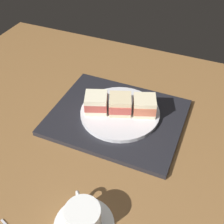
% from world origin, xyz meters
% --- Properties ---
extents(ground_plane, '(1.40, 1.00, 0.03)m').
position_xyz_m(ground_plane, '(0.00, 0.00, -0.01)').
color(ground_plane, brown).
extents(serving_tray, '(0.39, 0.31, 0.02)m').
position_xyz_m(serving_tray, '(0.02, -0.05, 0.01)').
color(serving_tray, black).
rests_on(serving_tray, ground_plane).
extents(sandwich_plate, '(0.24, 0.24, 0.01)m').
position_xyz_m(sandwich_plate, '(0.01, -0.06, 0.02)').
color(sandwich_plate, silver).
rests_on(sandwich_plate, serving_tray).
extents(sandwich_near, '(0.08, 0.08, 0.05)m').
position_xyz_m(sandwich_near, '(-0.05, -0.08, 0.05)').
color(sandwich_near, beige).
rests_on(sandwich_near, sandwich_plate).
extents(sandwich_middle, '(0.08, 0.08, 0.05)m').
position_xyz_m(sandwich_middle, '(0.01, -0.06, 0.05)').
color(sandwich_middle, beige).
rests_on(sandwich_middle, sandwich_plate).
extents(sandwich_far, '(0.08, 0.08, 0.05)m').
position_xyz_m(sandwich_far, '(0.08, -0.04, 0.05)').
color(sandwich_far, '#EFE5C1').
rests_on(sandwich_far, sandwich_plate).
extents(coffee_cup, '(0.13, 0.13, 0.06)m').
position_xyz_m(coffee_cup, '(-0.04, 0.28, 0.03)').
color(coffee_cup, white).
rests_on(coffee_cup, ground_plane).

